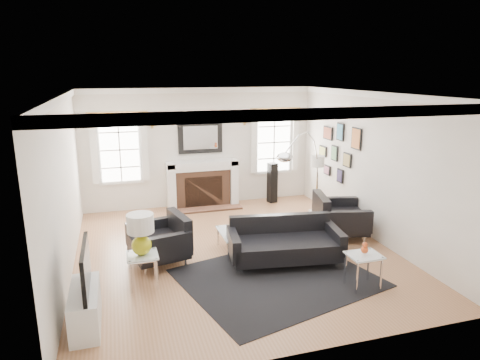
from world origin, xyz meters
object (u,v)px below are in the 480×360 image
object	(u,v)px
coffee_table	(243,233)
arc_floor_lamp	(303,177)
gourd_lamp	(141,232)
sofa	(284,243)
fireplace	(203,185)
armchair_right	(338,217)
armchair_left	(162,241)

from	to	relation	value
coffee_table	arc_floor_lamp	distance (m)	1.76
coffee_table	gourd_lamp	world-z (taller)	gourd_lamp
arc_floor_lamp	sofa	bearing A→B (deg)	-125.16
fireplace	armchair_right	size ratio (longest dim) A/B	1.39
gourd_lamp	arc_floor_lamp	bearing A→B (deg)	24.37
armchair_right	sofa	bearing A→B (deg)	-151.88
fireplace	sofa	world-z (taller)	fireplace
fireplace	armchair_right	bearing A→B (deg)	-51.22
gourd_lamp	arc_floor_lamp	distance (m)	3.59
armchair_left	coffee_table	bearing A→B (deg)	1.77
sofa	gourd_lamp	xyz separation A→B (m)	(-2.36, -0.20, 0.54)
armchair_right	arc_floor_lamp	xyz separation A→B (m)	(-0.54, 0.51, 0.74)
sofa	coffee_table	xyz separation A→B (m)	(-0.53, 0.62, 0.01)
fireplace	arc_floor_lamp	world-z (taller)	arc_floor_lamp
armchair_left	fireplace	bearing A→B (deg)	65.59
sofa	arc_floor_lamp	bearing A→B (deg)	54.84
sofa	armchair_right	bearing A→B (deg)	28.12
fireplace	coffee_table	size ratio (longest dim) A/B	2.02
fireplace	gourd_lamp	xyz separation A→B (m)	(-1.67, -3.62, 0.33)
coffee_table	gourd_lamp	size ratio (longest dim) A/B	1.32
sofa	gourd_lamp	world-z (taller)	gourd_lamp
gourd_lamp	fireplace	bearing A→B (deg)	65.24
fireplace	sofa	distance (m)	3.50
armchair_left	arc_floor_lamp	bearing A→B (deg)	13.73
gourd_lamp	arc_floor_lamp	size ratio (longest dim) A/B	0.30
armchair_right	gourd_lamp	distance (m)	3.95
armchair_right	gourd_lamp	bearing A→B (deg)	-165.71
fireplace	arc_floor_lamp	size ratio (longest dim) A/B	0.81
fireplace	coffee_table	world-z (taller)	fireplace
armchair_left	coffee_table	size ratio (longest dim) A/B	1.37
coffee_table	arc_floor_lamp	bearing A→B (deg)	24.74
gourd_lamp	sofa	bearing A→B (deg)	4.77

